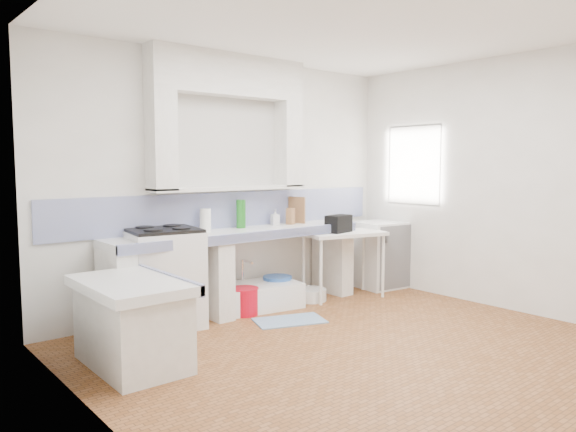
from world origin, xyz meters
TOP-DOWN VIEW (x-y plane):
  - floor at (0.00, 0.00)m, footprint 4.50×4.50m
  - ceiling at (0.00, 0.00)m, footprint 4.50×4.50m
  - wall_back at (0.00, 2.00)m, footprint 4.50×0.00m
  - wall_left at (-2.25, 0.00)m, footprint 0.00×4.50m
  - wall_right at (2.25, 0.00)m, footprint 0.00×4.50m
  - alcove_mass at (-0.10, 1.88)m, footprint 1.90×0.25m
  - window_frame at (2.42, 1.20)m, footprint 0.35×0.86m
  - lace_valance at (2.28, 1.20)m, footprint 0.01×0.84m
  - counter_slab at (-0.10, 1.70)m, footprint 3.00×0.60m
  - counter_lip at (-0.10, 1.42)m, footprint 3.00×0.04m
  - counter_pier_left at (-1.50, 1.70)m, footprint 0.20×0.55m
  - counter_pier_mid at (-0.45, 1.70)m, footprint 0.20×0.55m
  - counter_pier_right at (1.30, 1.70)m, footprint 0.20×0.55m
  - peninsula_top at (-1.70, 0.90)m, footprint 0.70×1.10m
  - peninsula_base at (-1.70, 0.90)m, footprint 0.60×1.00m
  - peninsula_lip at (-1.37, 0.90)m, footprint 0.04×1.10m
  - backsplash at (0.00, 1.99)m, footprint 4.27×0.03m
  - stove at (-1.00, 1.72)m, footprint 0.76×0.75m
  - sink at (0.07, 1.70)m, footprint 1.11×0.72m
  - side_table at (1.23, 1.44)m, footprint 1.06×0.75m
  - fridge at (1.99, 1.54)m, footprint 0.62×0.62m
  - bucket_red at (-0.15, 1.56)m, footprint 0.34×0.34m
  - bucket_orange at (0.14, 1.61)m, footprint 0.35×0.35m
  - bucket_blue at (0.43, 1.72)m, footprint 0.36×0.36m
  - basin_white at (0.81, 1.55)m, footprint 0.41×0.41m
  - water_bottle_a at (0.07, 1.83)m, footprint 0.08×0.08m
  - water_bottle_b at (0.11, 1.85)m, footprint 0.10×0.10m
  - black_bag at (1.14, 1.44)m, footprint 0.36×0.25m
  - green_bottle_a at (-0.00, 1.85)m, footprint 0.08×0.08m
  - green_bottle_b at (0.04, 1.85)m, footprint 0.09×0.09m
  - knife_block at (0.69, 1.79)m, footprint 0.12×0.11m
  - cutting_board at (0.84, 1.85)m, footprint 0.09×0.23m
  - paper_towel at (-0.44, 1.85)m, footprint 0.13×0.13m
  - soap_bottle at (0.50, 1.85)m, footprint 0.10×0.10m
  - rug at (0.07, 1.06)m, footprint 0.81×0.62m

SIDE VIEW (x-z plane):
  - floor at x=0.00m, z-range 0.00..0.00m
  - rug at x=0.07m, z-range 0.00..0.01m
  - basin_white at x=0.81m, z-range 0.00..0.14m
  - sink at x=0.07m, z-range 0.00..0.25m
  - bucket_orange at x=0.14m, z-range 0.00..0.26m
  - water_bottle_a at x=0.07m, z-range 0.00..0.27m
  - water_bottle_b at x=0.11m, z-range 0.00..0.28m
  - bucket_red at x=-0.15m, z-range 0.00..0.29m
  - bucket_blue at x=0.43m, z-range 0.00..0.32m
  - peninsula_base at x=-1.70m, z-range 0.00..0.62m
  - side_table at x=1.23m, z-range 0.38..0.42m
  - counter_pier_left at x=-1.50m, z-range 0.00..0.82m
  - counter_pier_mid at x=-0.45m, z-range 0.00..0.82m
  - counter_pier_right at x=1.30m, z-range 0.00..0.82m
  - fridge at x=1.99m, z-range 0.00..0.86m
  - stove at x=-1.00m, z-range 0.00..0.96m
  - peninsula_top at x=-1.70m, z-range 0.62..0.70m
  - peninsula_lip at x=-1.37m, z-range 0.61..0.71m
  - counter_slab at x=-0.10m, z-range 0.82..0.90m
  - counter_lip at x=-0.10m, z-range 0.81..0.91m
  - black_bag at x=1.14m, z-range 0.80..1.01m
  - soap_bottle at x=0.50m, z-range 0.90..1.09m
  - knife_block at x=0.69m, z-range 0.90..1.09m
  - paper_towel at x=-0.44m, z-range 0.90..1.14m
  - green_bottle_b at x=0.04m, z-range 0.90..1.22m
  - cutting_board at x=0.84m, z-range 0.90..1.22m
  - green_bottle_a at x=0.00m, z-range 0.90..1.22m
  - backsplash at x=0.00m, z-range 0.90..1.30m
  - wall_back at x=0.00m, z-range -0.85..3.65m
  - wall_left at x=-2.25m, z-range -0.85..3.65m
  - wall_right at x=2.25m, z-range -0.85..3.65m
  - window_frame at x=2.42m, z-range 1.07..2.13m
  - lace_valance at x=2.28m, z-range 1.86..2.10m
  - alcove_mass at x=-0.10m, z-range 2.35..2.80m
  - ceiling at x=0.00m, z-range 2.80..2.80m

